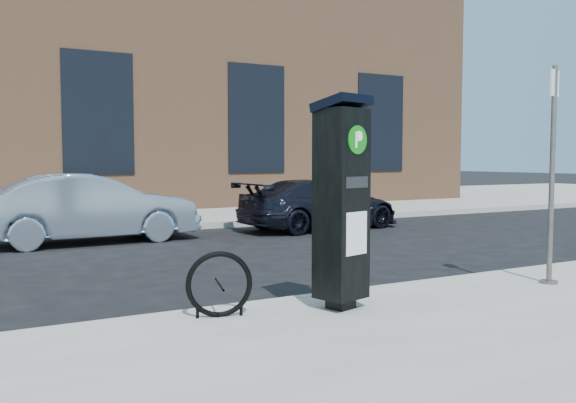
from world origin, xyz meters
TOP-DOWN VIEW (x-y plane):
  - ground at (0.00, 0.00)m, footprint 120.00×120.00m
  - sidewalk_far at (0.00, 14.00)m, footprint 60.00×12.00m
  - curb_near at (0.00, -0.02)m, footprint 60.00×0.12m
  - curb_far at (0.00, 8.02)m, footprint 60.00×0.12m
  - building at (-0.00, 17.00)m, footprint 28.00×10.05m
  - parking_kiosk at (-0.19, -0.69)m, footprint 0.61×0.57m
  - sign_pole at (2.81, -0.87)m, footprint 0.23×0.22m
  - bike_rack at (-1.42, -0.40)m, footprint 0.65×0.22m
  - car_silver at (-1.28, 6.83)m, footprint 4.34×1.69m
  - car_dark at (4.09, 6.62)m, footprint 4.31×2.09m

SIDE VIEW (x-z plane):
  - ground at x=0.00m, z-range 0.00..0.00m
  - sidewalk_far at x=0.00m, z-range 0.00..0.15m
  - curb_near at x=0.00m, z-range -0.01..0.15m
  - curb_far at x=0.00m, z-range -0.01..0.15m
  - bike_rack at x=-1.42m, z-range 0.14..0.80m
  - car_dark at x=4.09m, z-range 0.00..1.21m
  - car_silver at x=-1.28m, z-range 0.00..1.41m
  - parking_kiosk at x=-0.19m, z-range 0.18..2.38m
  - sign_pole at x=2.81m, z-range 0.14..2.83m
  - building at x=0.00m, z-range 0.02..8.27m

